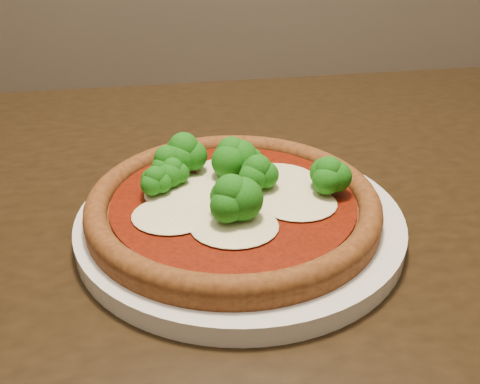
{
  "coord_description": "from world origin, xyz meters",
  "views": [
    {
      "loc": [
        0.07,
        -0.45,
        1.03
      ],
      "look_at": [
        0.07,
        -0.04,
        0.79
      ],
      "focal_mm": 40.0,
      "sensor_mm": 36.0,
      "label": 1
    }
  ],
  "objects": [
    {
      "name": "dining_table",
      "position": [
        0.08,
        0.01,
        0.66
      ],
      "size": [
        1.39,
        0.99,
        0.75
      ],
      "rotation": [
        0.0,
        0.0,
        0.15
      ],
      "color": "black",
      "rests_on": "floor"
    },
    {
      "name": "plate",
      "position": [
        0.07,
        -0.04,
        0.76
      ],
      "size": [
        0.3,
        0.3,
        0.02
      ],
      "primitive_type": "cylinder",
      "color": "silver",
      "rests_on": "dining_table"
    },
    {
      "name": "pizza",
      "position": [
        0.07,
        -0.03,
        0.78
      ],
      "size": [
        0.27,
        0.27,
        0.06
      ],
      "rotation": [
        0.0,
        0.0,
        0.42
      ],
      "color": "brown",
      "rests_on": "plate"
    }
  ]
}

